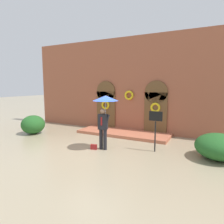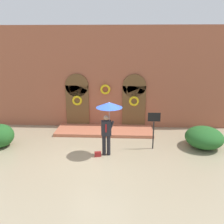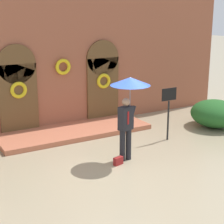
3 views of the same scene
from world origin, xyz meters
name	(u,v)px [view 2 (image 2 of 3)]	position (x,y,z in m)	size (l,w,h in m)	color
ground_plane	(99,157)	(0.00, 0.00, 0.00)	(80.00, 80.00, 0.00)	tan
building_facade	(106,80)	(0.00, 4.15, 2.68)	(14.00, 2.30, 5.60)	#9E563D
person_with_umbrella	(108,113)	(0.40, 0.21, 1.91)	(1.10, 1.10, 2.36)	black
handbag	(98,154)	(-0.05, 0.01, 0.11)	(0.28, 0.12, 0.22)	maroon
sign_post	(154,125)	(2.39, 0.97, 1.16)	(0.56, 0.06, 1.72)	black
shrub_left	(0,136)	(-4.73, 0.85, 0.54)	(1.28, 1.35, 1.07)	#235B23
shrub_right	(204,137)	(4.78, 1.24, 0.49)	(1.73, 1.83, 0.97)	#235B23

